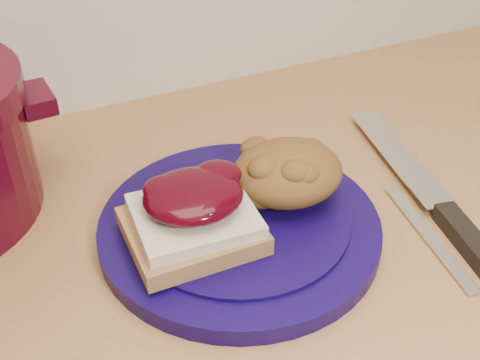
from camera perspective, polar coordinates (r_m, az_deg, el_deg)
name	(u,v)px	position (r m, az deg, el deg)	size (l,w,h in m)	color
plate	(240,227)	(0.59, -0.05, -4.50)	(0.27, 0.27, 0.02)	#0D043B
sandwich	(193,214)	(0.55, -4.48, -3.24)	(0.12, 0.10, 0.06)	olive
stuffing_mound	(287,172)	(0.59, 4.51, 0.73)	(0.11, 0.10, 0.06)	brown
chef_knife	(451,219)	(0.63, 19.37, -3.53)	(0.09, 0.32, 0.02)	black
butter_knife	(428,234)	(0.62, 17.38, -4.95)	(0.16, 0.01, 0.00)	silver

